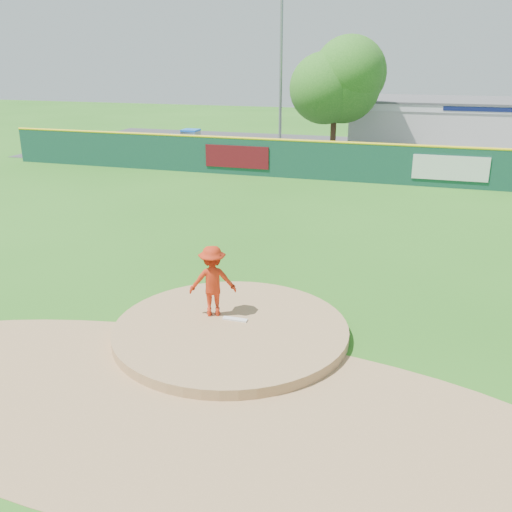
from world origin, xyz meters
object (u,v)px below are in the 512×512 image
(pitcher, at_px, (213,281))
(deciduous_tree, at_px, (335,84))
(playground_slide, at_px, (190,142))
(light_pole_left, at_px, (281,58))
(pool_building_grp, at_px, (463,123))
(van, at_px, (403,162))

(pitcher, bearing_deg, deciduous_tree, -108.83)
(playground_slide, height_order, light_pole_left, light_pole_left)
(pitcher, relative_size, light_pole_left, 0.16)
(pool_building_grp, distance_m, deciduous_tree, 11.01)
(deciduous_tree, bearing_deg, van, -40.91)
(van, distance_m, pool_building_grp, 11.54)
(van, distance_m, deciduous_tree, 7.24)
(pitcher, xyz_separation_m, playground_slide, (-10.53, 23.01, -0.30))
(light_pole_left, bearing_deg, playground_slide, -145.55)
(van, height_order, deciduous_tree, deciduous_tree)
(pool_building_grp, height_order, light_pole_left, light_pole_left)
(pitcher, distance_m, playground_slide, 25.31)
(light_pole_left, bearing_deg, deciduous_tree, -26.57)
(pitcher, height_order, playground_slide, pitcher)
(van, height_order, playground_slide, playground_slide)
(pitcher, height_order, deciduous_tree, deciduous_tree)
(playground_slide, relative_size, light_pole_left, 0.27)
(van, relative_size, playground_slide, 1.50)
(pitcher, relative_size, playground_slide, 0.59)
(pool_building_grp, bearing_deg, deciduous_tree, -138.84)
(pool_building_grp, relative_size, light_pole_left, 1.38)
(pitcher, distance_m, deciduous_tree, 24.82)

